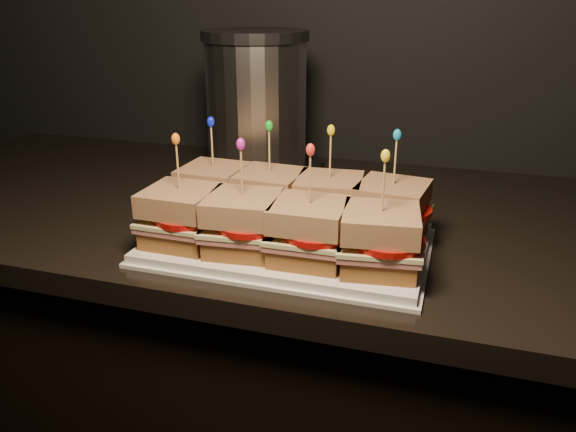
% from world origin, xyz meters
% --- Properties ---
extents(granite_slab, '(2.31, 0.71, 0.04)m').
position_xyz_m(granite_slab, '(-0.07, 1.66, 0.89)').
color(granite_slab, black).
rests_on(granite_slab, cabinet).
extents(platter, '(0.41, 0.26, 0.02)m').
position_xyz_m(platter, '(-0.31, 1.48, 0.92)').
color(platter, white).
rests_on(platter, granite_slab).
extents(platter_rim, '(0.43, 0.27, 0.01)m').
position_xyz_m(platter_rim, '(-0.31, 1.48, 0.91)').
color(platter_rim, white).
rests_on(platter_rim, granite_slab).
extents(sandwich_0_bread_bot, '(0.10, 0.10, 0.03)m').
position_xyz_m(sandwich_0_bread_bot, '(-0.46, 1.54, 0.94)').
color(sandwich_0_bread_bot, brown).
rests_on(sandwich_0_bread_bot, platter).
extents(sandwich_0_ham, '(0.11, 0.11, 0.01)m').
position_xyz_m(sandwich_0_ham, '(-0.46, 1.54, 0.96)').
color(sandwich_0_ham, '#B5615A').
rests_on(sandwich_0_ham, sandwich_0_bread_bot).
extents(sandwich_0_cheese, '(0.11, 0.11, 0.01)m').
position_xyz_m(sandwich_0_cheese, '(-0.46, 1.54, 0.97)').
color(sandwich_0_cheese, beige).
rests_on(sandwich_0_cheese, sandwich_0_ham).
extents(sandwich_0_tomato, '(0.10, 0.10, 0.01)m').
position_xyz_m(sandwich_0_tomato, '(-0.44, 1.53, 0.97)').
color(sandwich_0_tomato, '#AF0F0B').
rests_on(sandwich_0_tomato, sandwich_0_cheese).
extents(sandwich_0_bread_top, '(0.10, 0.10, 0.03)m').
position_xyz_m(sandwich_0_bread_top, '(-0.46, 1.54, 0.99)').
color(sandwich_0_bread_top, brown).
rests_on(sandwich_0_bread_top, sandwich_0_tomato).
extents(sandwich_0_pick, '(0.00, 0.00, 0.09)m').
position_xyz_m(sandwich_0_pick, '(-0.46, 1.54, 1.04)').
color(sandwich_0_pick, tan).
rests_on(sandwich_0_pick, sandwich_0_bread_top).
extents(sandwich_0_frill, '(0.01, 0.01, 0.02)m').
position_xyz_m(sandwich_0_frill, '(-0.46, 1.54, 1.09)').
color(sandwich_0_frill, '#0C1CD2').
rests_on(sandwich_0_frill, sandwich_0_pick).
extents(sandwich_1_bread_bot, '(0.10, 0.10, 0.03)m').
position_xyz_m(sandwich_1_bread_bot, '(-0.36, 1.54, 0.94)').
color(sandwich_1_bread_bot, brown).
rests_on(sandwich_1_bread_bot, platter).
extents(sandwich_1_ham, '(0.11, 0.11, 0.01)m').
position_xyz_m(sandwich_1_ham, '(-0.36, 1.54, 0.96)').
color(sandwich_1_ham, '#B5615A').
rests_on(sandwich_1_ham, sandwich_1_bread_bot).
extents(sandwich_1_cheese, '(0.12, 0.11, 0.01)m').
position_xyz_m(sandwich_1_cheese, '(-0.36, 1.54, 0.97)').
color(sandwich_1_cheese, beige).
rests_on(sandwich_1_cheese, sandwich_1_ham).
extents(sandwich_1_tomato, '(0.10, 0.10, 0.01)m').
position_xyz_m(sandwich_1_tomato, '(-0.35, 1.53, 0.97)').
color(sandwich_1_tomato, '#AF0F0B').
rests_on(sandwich_1_tomato, sandwich_1_cheese).
extents(sandwich_1_bread_top, '(0.10, 0.10, 0.03)m').
position_xyz_m(sandwich_1_bread_top, '(-0.36, 1.54, 0.99)').
color(sandwich_1_bread_top, brown).
rests_on(sandwich_1_bread_top, sandwich_1_tomato).
extents(sandwich_1_pick, '(0.00, 0.00, 0.09)m').
position_xyz_m(sandwich_1_pick, '(-0.36, 1.54, 1.04)').
color(sandwich_1_pick, tan).
rests_on(sandwich_1_pick, sandwich_1_bread_top).
extents(sandwich_1_frill, '(0.01, 0.01, 0.02)m').
position_xyz_m(sandwich_1_frill, '(-0.36, 1.54, 1.09)').
color(sandwich_1_frill, green).
rests_on(sandwich_1_frill, sandwich_1_pick).
extents(sandwich_2_bread_bot, '(0.11, 0.11, 0.03)m').
position_xyz_m(sandwich_2_bread_bot, '(-0.26, 1.54, 0.94)').
color(sandwich_2_bread_bot, brown).
rests_on(sandwich_2_bread_bot, platter).
extents(sandwich_2_ham, '(0.12, 0.11, 0.01)m').
position_xyz_m(sandwich_2_ham, '(-0.26, 1.54, 0.96)').
color(sandwich_2_ham, '#B5615A').
rests_on(sandwich_2_ham, sandwich_2_bread_bot).
extents(sandwich_2_cheese, '(0.12, 0.12, 0.01)m').
position_xyz_m(sandwich_2_cheese, '(-0.26, 1.54, 0.97)').
color(sandwich_2_cheese, beige).
rests_on(sandwich_2_cheese, sandwich_2_ham).
extents(sandwich_2_tomato, '(0.10, 0.10, 0.01)m').
position_xyz_m(sandwich_2_tomato, '(-0.25, 1.53, 0.97)').
color(sandwich_2_tomato, '#AF0F0B').
rests_on(sandwich_2_tomato, sandwich_2_cheese).
extents(sandwich_2_bread_top, '(0.11, 0.11, 0.03)m').
position_xyz_m(sandwich_2_bread_top, '(-0.26, 1.54, 0.99)').
color(sandwich_2_bread_top, brown).
rests_on(sandwich_2_bread_top, sandwich_2_tomato).
extents(sandwich_2_pick, '(0.00, 0.00, 0.09)m').
position_xyz_m(sandwich_2_pick, '(-0.26, 1.54, 1.04)').
color(sandwich_2_pick, tan).
rests_on(sandwich_2_pick, sandwich_2_bread_top).
extents(sandwich_2_frill, '(0.01, 0.01, 0.02)m').
position_xyz_m(sandwich_2_frill, '(-0.26, 1.54, 1.09)').
color(sandwich_2_frill, yellow).
rests_on(sandwich_2_frill, sandwich_2_pick).
extents(sandwich_3_bread_bot, '(0.11, 0.11, 0.03)m').
position_xyz_m(sandwich_3_bread_bot, '(-0.16, 1.54, 0.94)').
color(sandwich_3_bread_bot, brown).
rests_on(sandwich_3_bread_bot, platter).
extents(sandwich_3_ham, '(0.12, 0.12, 0.01)m').
position_xyz_m(sandwich_3_ham, '(-0.16, 1.54, 0.96)').
color(sandwich_3_ham, '#B5615A').
rests_on(sandwich_3_ham, sandwich_3_bread_bot).
extents(sandwich_3_cheese, '(0.12, 0.12, 0.01)m').
position_xyz_m(sandwich_3_cheese, '(-0.16, 1.54, 0.97)').
color(sandwich_3_cheese, beige).
rests_on(sandwich_3_cheese, sandwich_3_ham).
extents(sandwich_3_tomato, '(0.10, 0.10, 0.01)m').
position_xyz_m(sandwich_3_tomato, '(-0.15, 1.53, 0.97)').
color(sandwich_3_tomato, '#AF0F0B').
rests_on(sandwich_3_tomato, sandwich_3_cheese).
extents(sandwich_3_bread_top, '(0.11, 0.11, 0.03)m').
position_xyz_m(sandwich_3_bread_top, '(-0.16, 1.54, 0.99)').
color(sandwich_3_bread_top, brown).
rests_on(sandwich_3_bread_top, sandwich_3_tomato).
extents(sandwich_3_pick, '(0.00, 0.00, 0.09)m').
position_xyz_m(sandwich_3_pick, '(-0.16, 1.54, 1.04)').
color(sandwich_3_pick, tan).
rests_on(sandwich_3_pick, sandwich_3_bread_top).
extents(sandwich_3_frill, '(0.01, 0.01, 0.02)m').
position_xyz_m(sandwich_3_frill, '(-0.16, 1.54, 1.09)').
color(sandwich_3_frill, '#0E8DB5').
rests_on(sandwich_3_frill, sandwich_3_pick).
extents(sandwich_4_bread_bot, '(0.10, 0.10, 0.03)m').
position_xyz_m(sandwich_4_bread_bot, '(-0.46, 1.42, 0.94)').
color(sandwich_4_bread_bot, brown).
rests_on(sandwich_4_bread_bot, platter).
extents(sandwich_4_ham, '(0.11, 0.11, 0.01)m').
position_xyz_m(sandwich_4_ham, '(-0.46, 1.42, 0.96)').
color(sandwich_4_ham, '#B5615A').
rests_on(sandwich_4_ham, sandwich_4_bread_bot).
extents(sandwich_4_cheese, '(0.11, 0.11, 0.01)m').
position_xyz_m(sandwich_4_cheese, '(-0.46, 1.42, 0.97)').
color(sandwich_4_cheese, beige).
rests_on(sandwich_4_cheese, sandwich_4_ham).
extents(sandwich_4_tomato, '(0.10, 0.10, 0.01)m').
position_xyz_m(sandwich_4_tomato, '(-0.44, 1.41, 0.97)').
color(sandwich_4_tomato, '#AF0F0B').
rests_on(sandwich_4_tomato, sandwich_4_cheese).
extents(sandwich_4_bread_top, '(0.10, 0.10, 0.03)m').
position_xyz_m(sandwich_4_bread_top, '(-0.46, 1.42, 0.99)').
color(sandwich_4_bread_top, brown).
rests_on(sandwich_4_bread_top, sandwich_4_tomato).
extents(sandwich_4_pick, '(0.00, 0.00, 0.09)m').
position_xyz_m(sandwich_4_pick, '(-0.46, 1.42, 1.04)').
color(sandwich_4_pick, tan).
rests_on(sandwich_4_pick, sandwich_4_bread_top).
extents(sandwich_4_frill, '(0.01, 0.01, 0.02)m').
position_xyz_m(sandwich_4_frill, '(-0.46, 1.42, 1.09)').
color(sandwich_4_frill, orange).
rests_on(sandwich_4_frill, sandwich_4_pick).
extents(sandwich_5_bread_bot, '(0.11, 0.11, 0.03)m').
position_xyz_m(sandwich_5_bread_bot, '(-0.36, 1.42, 0.94)').
color(sandwich_5_bread_bot, brown).
rests_on(sandwich_5_bread_bot, platter).
extents(sandwich_5_ham, '(0.12, 0.11, 0.01)m').
position_xyz_m(sandwich_5_ham, '(-0.36, 1.42, 0.96)').
color(sandwich_5_ham, '#B5615A').
rests_on(sandwich_5_ham, sandwich_5_bread_bot).
extents(sandwich_5_cheese, '(0.12, 0.12, 0.01)m').
position_xyz_m(sandwich_5_cheese, '(-0.36, 1.42, 0.97)').
color(sandwich_5_cheese, beige).
rests_on(sandwich_5_cheese, sandwich_5_ham).
extents(sandwich_5_tomato, '(0.10, 0.10, 0.01)m').
position_xyz_m(sandwich_5_tomato, '(-0.35, 1.41, 0.97)').
color(sandwich_5_tomato, '#AF0F0B').
rests_on(sandwich_5_tomato, sandwich_5_cheese).
extents(sandwich_5_bread_top, '(0.11, 0.11, 0.03)m').
position_xyz_m(sandwich_5_bread_top, '(-0.36, 1.42, 0.99)').
color(sandwich_5_bread_top, brown).
rests_on(sandwich_5_bread_top, sandwich_5_tomato).
extents(sandwich_5_pick, '(0.00, 0.00, 0.09)m').
position_xyz_m(sandwich_5_pick, '(-0.36, 1.42, 1.04)').
color(sandwich_5_pick, tan).
rests_on(sandwich_5_pick, sandwich_5_bread_top).
extents(sandwich_5_frill, '(0.01, 0.01, 0.02)m').
position_xyz_m(sandwich_5_frill, '(-0.36, 1.42, 1.09)').
color(sandwich_5_frill, '#CB1DAA').
rests_on(sandwich_5_frill, sandwich_5_pick).
extents(sandwich_6_bread_bot, '(0.10, 0.10, 0.03)m').
position_xyz_m(sandwich_6_bread_bot, '(-0.26, 1.42, 0.94)').
color(sandwich_6_bread_bot, brown).
rests_on(sandwich_6_bread_bot, platter).
extents(sandwich_6_ham, '(0.11, 0.11, 0.01)m').
position_xyz_m(sandwich_6_ham, '(-0.26, 1.42, 0.96)').
color(sandwich_6_ham, '#B5615A').
rests_on(sandwich_6_ham, sandwich_6_bread_bot).
extents(sandwich_6_cheese, '(0.11, 0.11, 0.01)m').
position_xyz_m(sandwich_6_cheese, '(-0.26, 1.42, 0.97)').
color(sandwich_6_cheese, beige).
rests_on(sandwich_6_cheese, sandwich_6_ham).
extents(sandwich_6_tomato, '(0.10, 0.10, 0.01)m').
position_xyz_m(sandwich_6_tomato, '(-0.25, 1.41, 0.97)').
color(sandwich_6_tomato, '#AF0F0B').
rests_on(sandwich_6_tomato, sandwich_6_cheese).
extents(sandwich_6_bread_top, '(0.10, 0.10, 0.03)m').
position_xyz_m(sandwich_6_bread_top, '(-0.26, 1.42, 0.99)').
color(sandwich_6_bread_top, brown).
rests_on(sandwich_6_bread_top, sandwich_6_tomato).
extents(sandwich_6_pick, '(0.00, 0.00, 0.09)m').
position_xyz_m(sandwich_6_pick, '(-0.26, 1.42, 1.04)').
color(sandwich_6_pick, tan).
rests_on(sandwich_6_pick, sandwich_6_bread_top).
extents(sandwich_6_frill, '(0.01, 0.01, 0.02)m').
position_xyz_m(sandwich_6_frill, '(-0.26, 1.42, 1.09)').
color(sandwich_6_frill, red).
rests_on(sandwich_6_frill, sandwich_6_pick).
extents(sandwich_7_bread_bot, '(0.11, 0.11, 0.03)m').
position_xyz_m(sandwich_7_bread_bot, '(-0.16, 1.42, 0.94)').
color(sandwich_7_bread_bot, brown).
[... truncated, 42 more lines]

